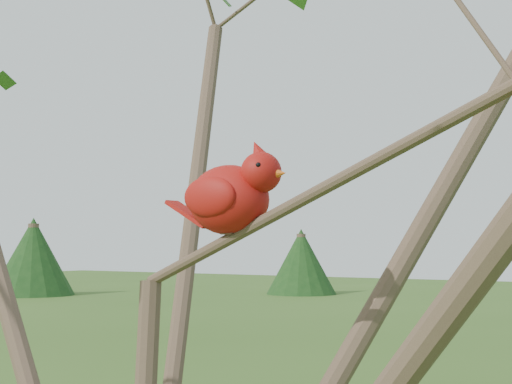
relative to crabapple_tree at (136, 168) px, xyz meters
The scene contains 2 objects.
crabapple_tree is the anchor object (origin of this frame).
cardinal 0.15m from the crabapple_tree, 49.67° to the left, with size 0.22×0.11×0.15m.
Camera 1 is at (0.78, -0.89, 2.01)m, focal length 55.00 mm.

